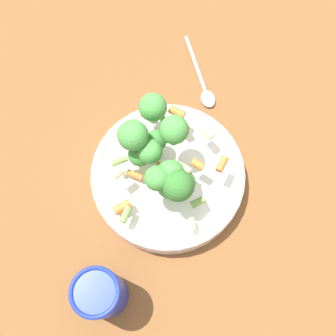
{
  "coord_description": "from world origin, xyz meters",
  "views": [
    {
      "loc": [
        -0.21,
        0.03,
        0.64
      ],
      "look_at": [
        0.0,
        0.0,
        0.06
      ],
      "focal_mm": 42.0,
      "sensor_mm": 36.0,
      "label": 1
    }
  ],
  "objects": [
    {
      "name": "ground_plane",
      "position": [
        0.0,
        0.0,
        0.0
      ],
      "size": [
        3.0,
        3.0,
        0.0
      ],
      "primitive_type": "plane",
      "color": "brown"
    },
    {
      "name": "bowl",
      "position": [
        0.0,
        0.0,
        0.02
      ],
      "size": [
        0.25,
        0.25,
        0.04
      ],
      "color": "white",
      "rests_on": "ground_plane"
    },
    {
      "name": "pasta_salad",
      "position": [
        0.01,
        0.01,
        0.1
      ],
      "size": [
        0.21,
        0.18,
        0.1
      ],
      "color": "#8CB766",
      "rests_on": "bowl"
    },
    {
      "name": "cup",
      "position": [
        -0.17,
        0.12,
        0.06
      ],
      "size": [
        0.07,
        0.07,
        0.12
      ],
      "color": "#192DAD",
      "rests_on": "ground_plane"
    },
    {
      "name": "spoon",
      "position": [
        0.17,
        -0.09,
        0.01
      ],
      "size": [
        0.16,
        0.04,
        0.01
      ],
      "rotation": [
        0.0,
        0.0,
        9.55
      ],
      "color": "silver",
      "rests_on": "ground_plane"
    }
  ]
}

